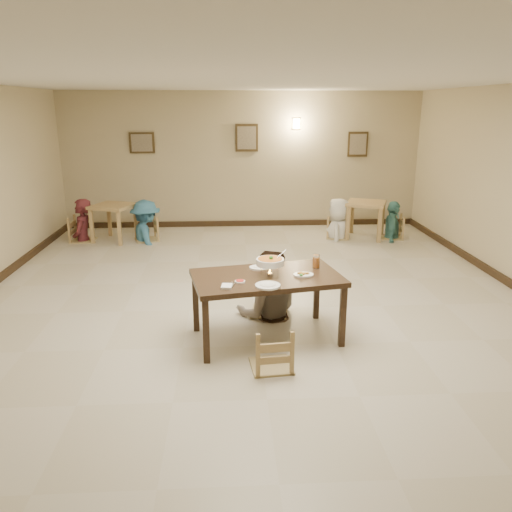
{
  "coord_description": "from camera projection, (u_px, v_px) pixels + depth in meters",
  "views": [
    {
      "loc": [
        -0.34,
        -6.34,
        2.66
      ],
      "look_at": [
        0.0,
        -0.29,
        0.84
      ],
      "focal_mm": 35.0,
      "sensor_mm": 36.0,
      "label": 1
    }
  ],
  "objects": [
    {
      "name": "wall_sconce",
      "position": [
        296.0,
        124.0,
        10.99
      ],
      "size": [
        0.16,
        0.05,
        0.22
      ],
      "primitive_type": "cube",
      "color": "#FFD88C",
      "rests_on": "wall_back"
    },
    {
      "name": "napkin_cutlery",
      "position": [
        227.0,
        286.0,
        5.37
      ],
      "size": [
        0.16,
        0.23,
        0.03
      ],
      "color": "white",
      "rests_on": "main_table"
    },
    {
      "name": "bg_table_left",
      "position": [
        113.0,
        211.0,
        10.15
      ],
      "size": [
        0.97,
        0.97,
        0.75
      ],
      "rotation": [
        0.0,
        0.0,
        -0.35
      ],
      "color": "tan",
      "rests_on": "floor"
    },
    {
      "name": "bg_diner_d",
      "position": [
        394.0,
        201.0,
        10.31
      ],
      "size": [
        0.64,
        0.99,
        1.57
      ],
      "primitive_type": "imported",
      "rotation": [
        0.0,
        0.0,
        1.27
      ],
      "color": "teal",
      "rests_on": "floor"
    },
    {
      "name": "main_diner",
      "position": [
        269.0,
        251.0,
        6.41
      ],
      "size": [
        0.86,
        0.67,
        1.77
      ],
      "primitive_type": "imported",
      "rotation": [
        0.0,
        0.0,
        3.14
      ],
      "color": "gray",
      "rests_on": "floor"
    },
    {
      "name": "bg_chair_rr",
      "position": [
        393.0,
        216.0,
        10.4
      ],
      "size": [
        0.44,
        0.44,
        0.93
      ],
      "rotation": [
        0.0,
        0.0,
        -1.75
      ],
      "color": "tan",
      "rests_on": "floor"
    },
    {
      "name": "rice_plate_far",
      "position": [
        261.0,
        267.0,
        6.0
      ],
      "size": [
        0.29,
        0.29,
        0.06
      ],
      "color": "white",
      "rests_on": "main_table"
    },
    {
      "name": "wall_front",
      "position": [
        337.0,
        476.0,
        1.63
      ],
      "size": [
        10.0,
        0.0,
        10.0
      ],
      "primitive_type": "plane",
      "rotation": [
        -1.57,
        0.0,
        0.0
      ],
      "color": "tan",
      "rests_on": "floor"
    },
    {
      "name": "bg_chair_rl",
      "position": [
        339.0,
        217.0,
        10.41
      ],
      "size": [
        0.42,
        0.42,
        0.91
      ],
      "rotation": [
        0.0,
        0.0,
        1.21
      ],
      "color": "tan",
      "rests_on": "floor"
    },
    {
      "name": "fried_plate",
      "position": [
        303.0,
        274.0,
        5.74
      ],
      "size": [
        0.23,
        0.23,
        0.05
      ],
      "color": "white",
      "rests_on": "main_table"
    },
    {
      "name": "bg_diner_c",
      "position": [
        340.0,
        199.0,
        10.3
      ],
      "size": [
        0.76,
        0.95,
        1.68
      ],
      "primitive_type": "imported",
      "rotation": [
        0.0,
        0.0,
        4.4
      ],
      "color": "silver",
      "rests_on": "floor"
    },
    {
      "name": "bg_chair_lr",
      "position": [
        146.0,
        218.0,
        10.2
      ],
      "size": [
        0.45,
        0.45,
        0.96
      ],
      "rotation": [
        0.0,
        0.0,
        -1.27
      ],
      "color": "tan",
      "rests_on": "floor"
    },
    {
      "name": "bg_diner_a",
      "position": [
        79.0,
        199.0,
        10.03
      ],
      "size": [
        0.43,
        0.65,
        1.75
      ],
      "primitive_type": "imported",
      "rotation": [
        0.0,
        0.0,
        4.69
      ],
      "color": "#531D24",
      "rests_on": "floor"
    },
    {
      "name": "wall_back",
      "position": [
        242.0,
        161.0,
        11.19
      ],
      "size": [
        10.0,
        0.0,
        10.0
      ],
      "primitive_type": "plane",
      "rotation": [
        1.57,
        0.0,
        0.0
      ],
      "color": "tan",
      "rests_on": "floor"
    },
    {
      "name": "bg_chair_ll",
      "position": [
        81.0,
        218.0,
        10.15
      ],
      "size": [
        0.46,
        0.46,
        0.97
      ],
      "rotation": [
        0.0,
        0.0,
        1.54
      ],
      "color": "tan",
      "rests_on": "floor"
    },
    {
      "name": "drink_glass",
      "position": [
        316.0,
        262.0,
        6.0
      ],
      "size": [
        0.08,
        0.08,
        0.17
      ],
      "color": "white",
      "rests_on": "main_table"
    },
    {
      "name": "curry_warmer",
      "position": [
        270.0,
        262.0,
        5.69
      ],
      "size": [
        0.36,
        0.32,
        0.29
      ],
      "color": "silver",
      "rests_on": "main_table"
    },
    {
      "name": "ceiling",
      "position": [
        254.0,
        77.0,
        5.98
      ],
      "size": [
        10.0,
        10.0,
        0.0
      ],
      "primitive_type": "plane",
      "color": "silver",
      "rests_on": "wall_back"
    },
    {
      "name": "chair_far",
      "position": [
        270.0,
        277.0,
        6.58
      ],
      "size": [
        0.47,
        0.47,
        1.01
      ],
      "rotation": [
        0.0,
        0.0,
        -0.16
      ],
      "color": "tan",
      "rests_on": "floor"
    },
    {
      "name": "floor",
      "position": [
        254.0,
        309.0,
        6.84
      ],
      "size": [
        10.0,
        10.0,
        0.0
      ],
      "primitive_type": "plane",
      "color": "#C0B6A0",
      "rests_on": "ground"
    },
    {
      "name": "bg_table_right",
      "position": [
        366.0,
        208.0,
        10.39
      ],
      "size": [
        0.99,
        0.99,
        0.76
      ],
      "rotation": [
        0.0,
        0.0,
        -0.38
      ],
      "color": "tan",
      "rests_on": "floor"
    },
    {
      "name": "picture_a",
      "position": [
        142.0,
        143.0,
        10.92
      ],
      "size": [
        0.55,
        0.04,
        0.45
      ],
      "color": "#362916",
      "rests_on": "wall_back"
    },
    {
      "name": "chili_dish",
      "position": [
        240.0,
        281.0,
        5.52
      ],
      "size": [
        0.12,
        0.12,
        0.02
      ],
      "color": "white",
      "rests_on": "main_table"
    },
    {
      "name": "main_table",
      "position": [
        267.0,
        282.0,
        5.78
      ],
      "size": [
        1.84,
        1.25,
        0.79
      ],
      "rotation": [
        0.0,
        0.0,
        0.19
      ],
      "color": "#362416",
      "rests_on": "floor"
    },
    {
      "name": "chair_near",
      "position": [
        272.0,
        328.0,
        5.18
      ],
      "size": [
        0.43,
        0.43,
        0.91
      ],
      "rotation": [
        0.0,
        0.0,
        3.24
      ],
      "color": "tan",
      "rests_on": "floor"
    },
    {
      "name": "bg_diner_b",
      "position": [
        144.0,
        200.0,
        10.09
      ],
      "size": [
        1.04,
        1.26,
        1.69
      ],
      "primitive_type": "imported",
      "rotation": [
        0.0,
        0.0,
        2.02
      ],
      "color": "teal",
      "rests_on": "floor"
    },
    {
      "name": "rice_plate_near",
      "position": [
        268.0,
        285.0,
        5.4
      ],
      "size": [
        0.28,
        0.28,
        0.06
      ],
      "color": "white",
      "rests_on": "main_table"
    },
    {
      "name": "picture_b",
      "position": [
        247.0,
        138.0,
        11.01
      ],
      "size": [
        0.5,
        0.04,
        0.6
      ],
      "color": "#362916",
      "rests_on": "wall_back"
    },
    {
      "name": "picture_c",
      "position": [
        358.0,
        144.0,
        11.19
      ],
      "size": [
        0.45,
        0.04,
        0.55
      ],
      "color": "#362916",
      "rests_on": "wall_back"
    },
    {
      "name": "baseboard_back",
      "position": [
        243.0,
        223.0,
        11.58
      ],
      "size": [
        8.0,
        0.06,
        0.12
      ],
      "primitive_type": "cube",
      "color": "black",
      "rests_on": "floor"
    }
  ]
}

